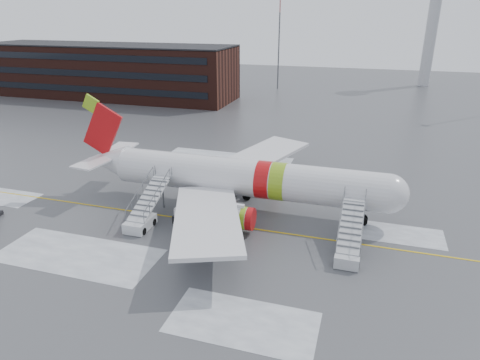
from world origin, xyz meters
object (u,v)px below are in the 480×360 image
(airstair_fwd, at_px, (349,245))
(pushback_tug, at_px, (188,216))
(airliner, at_px, (237,177))
(airstair_aft, at_px, (144,215))

(airstair_fwd, xyz_separation_m, pushback_tug, (-15.52, 1.64, -0.31))
(airliner, height_order, airstair_fwd, airliner)
(airstair_aft, height_order, pushback_tug, airstair_aft)
(airliner, relative_size, airstair_fwd, 4.55)
(airstair_fwd, distance_m, airstair_aft, 19.42)
(airstair_aft, bearing_deg, airstair_fwd, 0.00)
(airstair_fwd, bearing_deg, airliner, 151.37)
(airstair_fwd, relative_size, airstair_aft, 1.00)
(airliner, distance_m, pushback_tug, 6.60)
(airliner, xyz_separation_m, airstair_aft, (-7.45, -6.54, -2.35))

